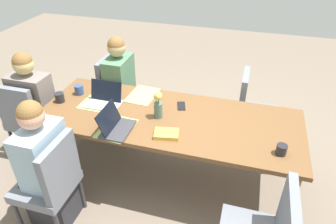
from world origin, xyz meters
name	(u,v)px	position (x,y,z in m)	size (l,w,h in m)	color
ground_plane	(168,177)	(0.00, 0.00, 0.00)	(10.00, 10.00, 0.00)	#756656
dining_table	(168,123)	(0.00, 0.00, 0.69)	(2.37, 0.92, 0.76)	brown
chair_near_left_near	(117,90)	(0.87, -0.75, 0.50)	(0.44, 0.44, 0.90)	slate
person_near_left_near	(121,91)	(0.79, -0.69, 0.53)	(0.36, 0.40, 1.19)	#2D2D33
chair_far_left_mid	(51,180)	(0.76, 0.77, 0.50)	(0.44, 0.44, 0.90)	slate
person_far_left_mid	(47,171)	(0.83, 0.71, 0.53)	(0.36, 0.40, 1.19)	#2D2D33
chair_head_right_left_far	(28,116)	(1.54, 0.04, 0.50)	(0.44, 0.44, 0.90)	slate
person_head_right_left_far	(36,111)	(1.48, -0.04, 0.53)	(0.40, 0.36, 1.19)	#2D2D33
chair_near_right_mid	(252,108)	(-0.74, -0.80, 0.50)	(0.44, 0.44, 0.90)	slate
flower_vase	(158,104)	(0.08, 0.03, 0.89)	(0.08, 0.09, 0.26)	#4C6B60
placemat_near_left_near	(143,95)	(0.36, -0.30, 0.76)	(0.36, 0.26, 0.00)	#9EBC66
placemat_far_left_mid	(116,128)	(0.37, 0.30, 0.76)	(0.36, 0.26, 0.00)	#9EBC66
placemat_head_right_left_far	(99,104)	(0.69, -0.02, 0.76)	(0.36, 0.26, 0.00)	#9EBC66
laptop_far_left_mid	(115,126)	(0.37, 0.32, 0.80)	(0.22, 0.32, 0.20)	#38383D
laptop_head_right_left_far	(104,100)	(0.65, -0.04, 0.80)	(0.32, 0.22, 0.21)	silver
coffee_mug_near_left	(281,150)	(-0.97, 0.25, 0.80)	(0.08, 0.08, 0.08)	#232328
coffee_mug_near_right	(60,97)	(1.08, 0.04, 0.81)	(0.09, 0.09, 0.09)	#232328
coffee_mug_centre_left	(79,90)	(0.98, -0.15, 0.81)	(0.09, 0.09, 0.10)	#33477A
book_red_cover	(166,134)	(-0.07, 0.27, 0.78)	(0.20, 0.14, 0.03)	gold
phone_black	(181,106)	(-0.07, -0.20, 0.76)	(0.15, 0.07, 0.01)	black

